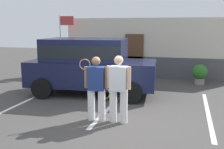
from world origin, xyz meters
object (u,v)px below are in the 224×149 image
object	(u,v)px
parked_suv	(89,63)
flag_pole	(64,34)
tennis_player_woman	(118,88)
tennis_player_man	(96,87)
potted_plant_by_porch	(200,73)

from	to	relation	value
parked_suv	flag_pole	bearing A→B (deg)	122.74
parked_suv	tennis_player_woman	bearing A→B (deg)	-60.41
tennis_player_man	potted_plant_by_porch	bearing A→B (deg)	-125.80
parked_suv	flag_pole	distance (m)	4.53
parked_suv	potted_plant_by_porch	bearing A→B (deg)	30.61
tennis_player_man	flag_pole	size ratio (longest dim) A/B	0.57
flag_pole	tennis_player_man	bearing A→B (deg)	-57.43
parked_suv	tennis_player_man	size ratio (longest dim) A/B	2.76
parked_suv	flag_pole	xyz separation A→B (m)	(-2.71, 3.50, 0.95)
flag_pole	parked_suv	bearing A→B (deg)	-52.22
tennis_player_man	potted_plant_by_porch	world-z (taller)	tennis_player_man
parked_suv	potted_plant_by_porch	size ratio (longest dim) A/B	5.51
tennis_player_woman	flag_pole	size ratio (longest dim) A/B	0.58
potted_plant_by_porch	flag_pole	bearing A→B (deg)	174.63
tennis_player_man	flag_pole	world-z (taller)	flag_pole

